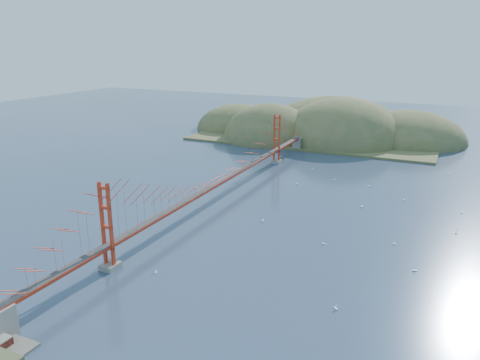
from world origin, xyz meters
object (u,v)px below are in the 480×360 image
at_px(sailboat_0, 263,220).
at_px(sailboat_1, 395,243).
at_px(sailboat_2, 324,243).
at_px(bridge, 218,163).

xyz_separation_m(sailboat_0, sailboat_1, (20.84, -0.18, -0.02)).
distance_m(sailboat_2, sailboat_1, 10.27).
bearing_deg(bridge, sailboat_2, -25.52).
height_order(sailboat_0, sailboat_1, sailboat_0).
xyz_separation_m(bridge, sailboat_2, (23.10, -11.03, -6.86)).
bearing_deg(sailboat_0, sailboat_2, -21.65).
bearing_deg(sailboat_0, sailboat_1, -0.51).
bearing_deg(sailboat_1, sailboat_0, 179.49).
relative_size(bridge, sailboat_0, 130.45).
xyz_separation_m(bridge, sailboat_0, (11.55, -6.44, -6.85)).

